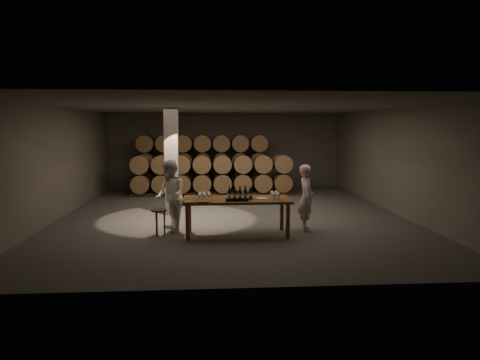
{
  "coord_description": "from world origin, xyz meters",
  "views": [
    {
      "loc": [
        -0.63,
        -12.74,
        2.63
      ],
      "look_at": [
        0.22,
        -0.44,
        1.1
      ],
      "focal_mm": 32.0,
      "sensor_mm": 36.0,
      "label": 1
    }
  ],
  "objects": [
    {
      "name": "plate",
      "position": [
        0.61,
        -2.53,
        0.91
      ],
      "size": [
        0.28,
        0.28,
        0.02
      ],
      "primitive_type": "cylinder",
      "color": "white",
      "rests_on": "tasting_table"
    },
    {
      "name": "stool",
      "position": [
        -1.9,
        -2.37,
        0.52
      ],
      "size": [
        0.38,
        0.38,
        0.63
      ],
      "rotation": [
        0.0,
        0.0,
        -0.34
      ],
      "color": "#53371C",
      "rests_on": "ground"
    },
    {
      "name": "barrel_stack_front",
      "position": [
        -0.57,
        3.8,
        0.83
      ],
      "size": [
        6.26,
        0.95,
        1.57
      ],
      "color": "#53371C",
      "rests_on": "ground"
    },
    {
      "name": "notebook_near",
      "position": [
        -0.84,
        -2.95,
        0.92
      ],
      "size": [
        0.27,
        0.22,
        0.03
      ],
      "primitive_type": "cube",
      "rotation": [
        0.0,
        0.0,
        0.01
      ],
      "color": "brown",
      "rests_on": "tasting_table"
    },
    {
      "name": "barrel_stack_back",
      "position": [
        -0.96,
        5.2,
        1.2
      ],
      "size": [
        5.48,
        0.95,
        2.31
      ],
      "color": "#53371C",
      "rests_on": "ground"
    },
    {
      "name": "glass_cluster_right",
      "position": [
        0.93,
        -2.55,
        1.02
      ],
      "size": [
        0.19,
        0.52,
        0.17
      ],
      "color": "silver",
      "rests_on": "tasting_table"
    },
    {
      "name": "glass_cluster_left",
      "position": [
        -0.79,
        -2.55,
        1.02
      ],
      "size": [
        0.3,
        0.52,
        0.16
      ],
      "color": "silver",
      "rests_on": "tasting_table"
    },
    {
      "name": "notebook_corner",
      "position": [
        -1.15,
        -2.93,
        0.91
      ],
      "size": [
        0.3,
        0.34,
        0.03
      ],
      "primitive_type": "cube",
      "rotation": [
        0.0,
        0.0,
        0.26
      ],
      "color": "brown",
      "rests_on": "tasting_table"
    },
    {
      "name": "person_woman",
      "position": [
        -1.66,
        -2.05,
        0.91
      ],
      "size": [
        0.95,
        1.07,
        1.83
      ],
      "primitive_type": "imported",
      "rotation": [
        0.0,
        0.0,
        -1.22
      ],
      "color": "white",
      "rests_on": "ground"
    },
    {
      "name": "tasting_table",
      "position": [
        0.0,
        -2.5,
        0.8
      ],
      "size": [
        2.6,
        1.1,
        0.9
      ],
      "color": "brown",
      "rests_on": "ground"
    },
    {
      "name": "room",
      "position": [
        -1.8,
        0.2,
        1.6
      ],
      "size": [
        12.0,
        12.0,
        12.0
      ],
      "color": "#575452",
      "rests_on": "ground"
    },
    {
      "name": "person_man",
      "position": [
        1.79,
        -2.17,
        0.85
      ],
      "size": [
        0.44,
        0.64,
        1.69
      ],
      "primitive_type": "imported",
      "rotation": [
        0.0,
        0.0,
        1.51
      ],
      "color": "silver",
      "rests_on": "ground"
    },
    {
      "name": "bottle_cluster",
      "position": [
        0.08,
        -2.45,
        1.01
      ],
      "size": [
        0.6,
        0.23,
        0.3
      ],
      "color": "black",
      "rests_on": "tasting_table"
    },
    {
      "name": "pen",
      "position": [
        -0.69,
        -2.95,
        0.91
      ],
      "size": [
        0.13,
        0.03,
        0.01
      ],
      "primitive_type": "cylinder",
      "rotation": [
        0.0,
        1.57,
        -0.18
      ],
      "color": "black",
      "rests_on": "tasting_table"
    },
    {
      "name": "lying_bottles",
      "position": [
        -0.01,
        -2.86,
        0.94
      ],
      "size": [
        0.64,
        0.09,
        0.09
      ],
      "color": "black",
      "rests_on": "tasting_table"
    }
  ]
}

